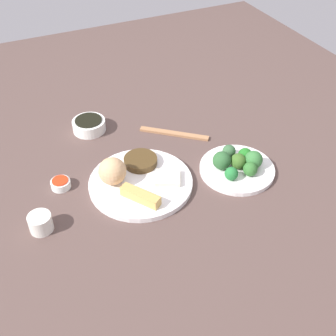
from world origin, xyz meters
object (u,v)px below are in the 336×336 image
at_px(teacup, 41,223).
at_px(chopsticks_pair, 174,134).
at_px(main_plate, 141,183).
at_px(broccoli_plate, 237,169).
at_px(sauce_ramekin_sweet_and_sour, 61,184).
at_px(soy_sauce_bowl, 89,125).

height_order(teacup, chopsticks_pair, teacup).
relative_size(main_plate, broccoli_plate, 1.34).
bearing_deg(sauce_ramekin_sweet_and_sour, broccoli_plate, 162.97).
height_order(main_plate, chopsticks_pair, main_plate).
height_order(broccoli_plate, teacup, teacup).
bearing_deg(teacup, sauce_ramekin_sweet_and_sour, -121.67).
bearing_deg(broccoli_plate, sauce_ramekin_sweet_and_sour, -17.03).
bearing_deg(soy_sauce_bowl, teacup, 57.16).
distance_m(main_plate, teacup, 0.30).
height_order(broccoli_plate, sauce_ramekin_sweet_and_sour, sauce_ramekin_sweet_and_sour).
xyz_separation_m(soy_sauce_bowl, chopsticks_pair, (-0.25, 0.14, -0.01)).
xyz_separation_m(broccoli_plate, chopsticks_pair, (0.09, -0.25, -0.00)).
relative_size(soy_sauce_bowl, teacup, 1.80).
xyz_separation_m(broccoli_plate, soy_sauce_bowl, (0.34, -0.39, 0.01)).
distance_m(broccoli_plate, soy_sauce_bowl, 0.51).
xyz_separation_m(broccoli_plate, teacup, (0.58, -0.01, 0.02)).
relative_size(sauce_ramekin_sweet_and_sour, teacup, 0.92).
distance_m(soy_sauce_bowl, teacup, 0.45).
height_order(main_plate, sauce_ramekin_sweet_and_sour, sauce_ramekin_sweet_and_sour).
bearing_deg(chopsticks_pair, sauce_ramekin_sweet_and_sour, 13.23).
height_order(sauce_ramekin_sweet_and_sour, chopsticks_pair, sauce_ramekin_sweet_and_sour).
relative_size(teacup, chopsticks_pair, 0.26).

